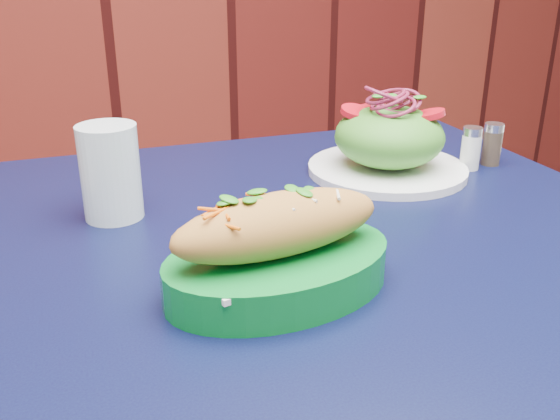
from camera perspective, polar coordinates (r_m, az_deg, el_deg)
cafe_table at (r=0.80m, az=4.79°, el=-7.13°), size 0.93×0.93×0.75m
banh_mi_basket at (r=0.60m, az=-0.14°, el=-3.66°), size 0.24×0.16×0.11m
salad_plate at (r=0.94m, az=9.91°, el=6.17°), size 0.24×0.24×0.13m
water_glass at (r=0.79m, az=-15.25°, el=3.35°), size 0.07×0.07×0.12m
salt_shaker at (r=0.99m, az=17.05°, el=5.42°), size 0.03×0.03×0.07m
pepper_shaker at (r=1.02m, az=18.82°, el=5.72°), size 0.03×0.03×0.07m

